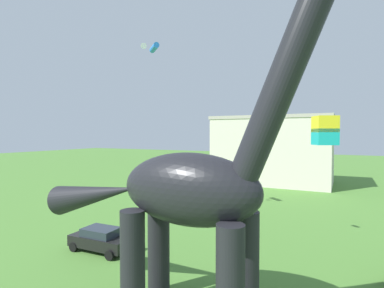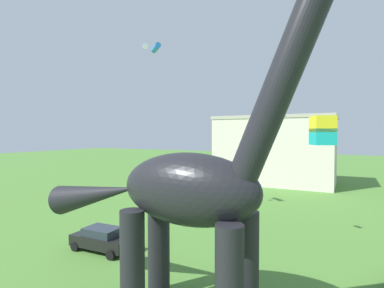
{
  "view_description": "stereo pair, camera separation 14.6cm",
  "coord_description": "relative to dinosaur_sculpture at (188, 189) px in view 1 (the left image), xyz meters",
  "views": [
    {
      "loc": [
        4.1,
        -6.22,
        7.8
      ],
      "look_at": [
        -2.26,
        6.39,
        7.33
      ],
      "focal_mm": 28.19,
      "sensor_mm": 36.0,
      "label": 1
    },
    {
      "loc": [
        4.23,
        -6.16,
        7.8
      ],
      "look_at": [
        -2.26,
        6.39,
        7.33
      ],
      "focal_mm": 28.19,
      "sensor_mm": 36.0,
      "label": 2
    }
  ],
  "objects": [
    {
      "name": "dinosaur_sculpture",
      "position": [
        0.0,
        0.0,
        0.0
      ],
      "size": [
        14.53,
        3.08,
        15.19
      ],
      "rotation": [
        0.0,
        0.0,
        0.29
      ],
      "color": "black",
      "rests_on": "ground_plane"
    },
    {
      "name": "parked_sedan_left",
      "position": [
        -8.53,
        3.83,
        -4.69
      ],
      "size": [
        4.26,
        2.02,
        1.55
      ],
      "rotation": [
        0.0,
        0.0,
        0.03
      ],
      "color": "black",
      "rests_on": "ground_plane"
    },
    {
      "name": "background_building_block",
      "position": [
        -4.32,
        37.65,
        -0.18
      ],
      "size": [
        17.91,
        10.35,
        10.6
      ],
      "color": "beige",
      "rests_on": "ground_plane"
    },
    {
      "name": "kite_high_right",
      "position": [
        1.83,
        10.34,
        3.58
      ],
      "size": [
        0.85,
        0.81,
        0.12
      ],
      "color": "#19B2B7"
    },
    {
      "name": "kite_mid_right",
      "position": [
        -10.27,
        12.46,
        10.38
      ],
      "size": [
        1.95,
        1.97,
        0.56
      ],
      "color": "#287AE5"
    },
    {
      "name": "kite_mid_center",
      "position": [
        5.42,
        -3.1,
        2.4
      ],
      "size": [
        0.66,
        0.66,
        0.71
      ],
      "color": "yellow"
    }
  ]
}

